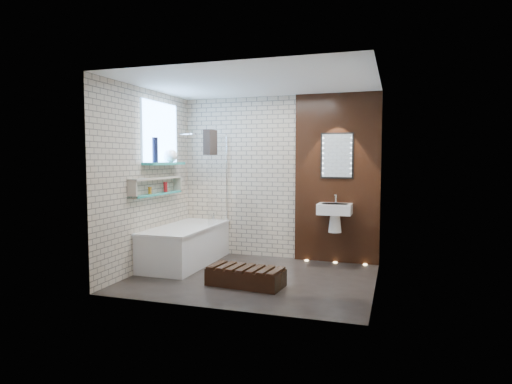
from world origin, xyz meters
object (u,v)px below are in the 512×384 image
(bathtub, at_px, (186,245))
(led_mirror, at_px, (337,156))
(bath_screen, at_px, (218,179))
(walnut_step, at_px, (246,277))
(washbasin, at_px, (335,213))

(bathtub, xyz_separation_m, led_mirror, (2.17, 0.78, 1.36))
(bath_screen, xyz_separation_m, walnut_step, (0.91, -1.28, -1.17))
(bathtub, height_order, bath_screen, bath_screen)
(bath_screen, distance_m, walnut_step, 1.96)
(washbasin, bearing_deg, bath_screen, -174.22)
(washbasin, relative_size, led_mirror, 0.83)
(bath_screen, distance_m, led_mirror, 1.89)
(bath_screen, height_order, led_mirror, led_mirror)
(bath_screen, xyz_separation_m, washbasin, (1.82, 0.18, -0.49))
(led_mirror, height_order, walnut_step, led_mirror)
(led_mirror, bearing_deg, bathtub, -160.22)
(bath_screen, bearing_deg, bathtub, -128.90)
(bathtub, height_order, washbasin, washbasin)
(bathtub, bearing_deg, led_mirror, 19.78)
(washbasin, bearing_deg, walnut_step, -122.02)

